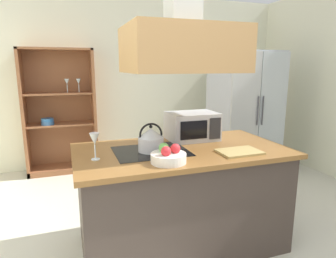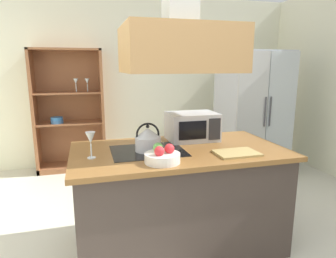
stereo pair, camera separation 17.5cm
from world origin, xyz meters
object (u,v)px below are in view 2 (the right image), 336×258
at_px(microwave, 192,126).
at_px(refrigerator, 252,114).
at_px(cutting_board, 237,153).
at_px(kettle, 148,139).
at_px(wine_glass_on_counter, 91,139).
at_px(dish_cabinet, 70,117).
at_px(fruit_bowl, 163,156).

bearing_deg(microwave, refrigerator, 41.53).
xyz_separation_m(refrigerator, cutting_board, (-1.20, -1.77, 0.01)).
distance_m(kettle, wine_glass_on_counter, 0.47).
relative_size(dish_cabinet, kettle, 7.78).
distance_m(refrigerator, wine_glass_on_counter, 2.81).
bearing_deg(fruit_bowl, microwave, 53.11).
bearing_deg(microwave, kettle, -150.88).
bearing_deg(dish_cabinet, refrigerator, -19.40).
xyz_separation_m(cutting_board, wine_glass_on_counter, (-1.12, 0.20, 0.14)).
distance_m(refrigerator, microwave, 1.86).
distance_m(cutting_board, wine_glass_on_counter, 1.15).
relative_size(kettle, microwave, 0.51).
bearing_deg(dish_cabinet, microwave, -60.47).
bearing_deg(refrigerator, microwave, -138.47).
bearing_deg(cutting_board, fruit_bowl, -176.08).
xyz_separation_m(kettle, microwave, (0.48, 0.27, 0.03)).
relative_size(microwave, fruit_bowl, 1.76).
distance_m(refrigerator, dish_cabinet, 2.76).
xyz_separation_m(dish_cabinet, cutting_board, (1.40, -2.69, 0.09)).
bearing_deg(fruit_bowl, kettle, 97.61).
bearing_deg(wine_glass_on_counter, dish_cabinet, 96.30).
relative_size(kettle, wine_glass_on_counter, 1.15).
bearing_deg(cutting_board, kettle, 157.55).
relative_size(wine_glass_on_counter, fruit_bowl, 0.79).
distance_m(kettle, fruit_bowl, 0.33).
bearing_deg(refrigerator, wine_glass_on_counter, -145.98).
height_order(microwave, fruit_bowl, microwave).
relative_size(refrigerator, cutting_board, 5.30).
bearing_deg(dish_cabinet, cutting_board, -62.54).
height_order(kettle, cutting_board, kettle).
xyz_separation_m(cutting_board, microwave, (-0.18, 0.55, 0.12)).
height_order(kettle, fruit_bowl, kettle).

